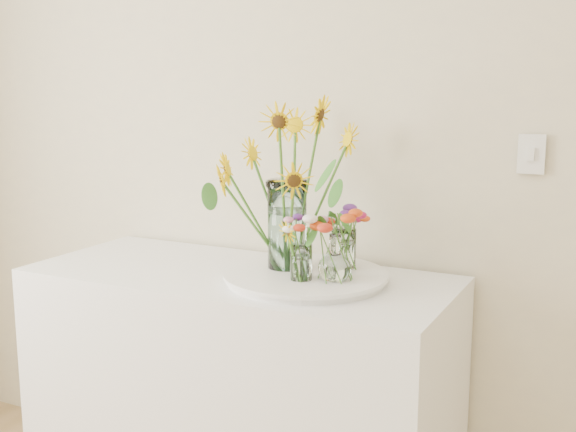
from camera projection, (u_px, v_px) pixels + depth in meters
The scene contains 10 objects.
counter at pixel (240, 402), 2.44m from camera, with size 1.40×0.60×0.90m, color white.
tray at pixel (306, 278), 2.24m from camera, with size 0.49×0.49×0.03m, color white.
mason_jar at pixel (287, 225), 2.28m from camera, with size 0.12×0.12×0.29m, color silver.
sunflower_bouquet at pixel (287, 184), 2.26m from camera, with size 0.73×0.73×0.55m, color yellow, non-canonical shape.
small_vase_a at pixel (301, 263), 2.15m from camera, with size 0.07×0.07×0.11m, color white.
wildflower_posy_a at pixel (301, 248), 2.15m from camera, with size 0.19×0.19×0.20m, color #D24412, non-canonical shape.
small_vase_b at pixel (335, 258), 2.15m from camera, with size 0.10×0.10×0.15m, color white, non-canonical shape.
wildflower_posy_b at pixel (335, 243), 2.14m from camera, with size 0.22×0.22×0.24m, color #D24412, non-canonical shape.
small_vase_c at pixel (344, 249), 2.29m from camera, with size 0.08×0.08×0.13m, color white.
wildflower_posy_c at pixel (344, 235), 2.29m from camera, with size 0.21×0.21×0.22m, color #D24412, non-canonical shape.
Camera 1 is at (0.87, -0.03, 1.51)m, focal length 45.00 mm.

